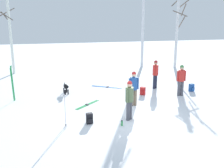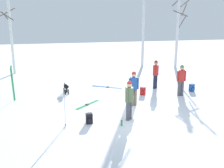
{
  "view_description": "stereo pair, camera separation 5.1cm",
  "coord_description": "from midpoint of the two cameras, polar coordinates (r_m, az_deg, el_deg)",
  "views": [
    {
      "loc": [
        -3.18,
        -10.32,
        4.47
      ],
      "look_at": [
        -0.54,
        2.31,
        1.0
      ],
      "focal_mm": 43.13,
      "sensor_mm": 36.0,
      "label": 1
    },
    {
      "loc": [
        -3.13,
        -10.33,
        4.47
      ],
      "look_at": [
        -0.54,
        2.31,
        1.0
      ],
      "focal_mm": 43.13,
      "sensor_mm": 36.0,
      "label": 2
    }
  ],
  "objects": [
    {
      "name": "backpack_1",
      "position": [
        15.03,
        6.63,
        -1.49
      ],
      "size": [
        0.34,
        0.35,
        0.44
      ],
      "color": "red",
      "rests_on": "ground_plane"
    },
    {
      "name": "ski_pair_lying_0",
      "position": [
        16.49,
        -0.96,
        -0.63
      ],
      "size": [
        1.77,
        1.1,
        0.05
      ],
      "color": "blue",
      "rests_on": "ground_plane"
    },
    {
      "name": "ski_pair_lying_1",
      "position": [
        13.46,
        -5.08,
        -4.36
      ],
      "size": [
        1.32,
        1.31,
        0.05
      ],
      "color": "green",
      "rests_on": "ground_plane"
    },
    {
      "name": "ski_poles_0",
      "position": [
        10.8,
        -9.85,
        -5.02
      ],
      "size": [
        0.07,
        0.23,
        1.51
      ],
      "color": "#B2B2BC",
      "rests_on": "ground_plane"
    },
    {
      "name": "person_3",
      "position": [
        15.08,
        14.58,
        1.18
      ],
      "size": [
        0.52,
        0.34,
        1.72
      ],
      "color": "#4C4C56",
      "rests_on": "ground_plane"
    },
    {
      "name": "birch_tree_2",
      "position": [
        22.56,
        6.81,
        13.57
      ],
      "size": [
        1.13,
        1.05,
        7.58
      ],
      "color": "silver",
      "rests_on": "ground_plane"
    },
    {
      "name": "backpack_0",
      "position": [
        16.27,
        16.64,
        -0.76
      ],
      "size": [
        0.31,
        0.33,
        0.44
      ],
      "color": "#1E4C99",
      "rests_on": "ground_plane"
    },
    {
      "name": "ground_plane",
      "position": [
        11.69,
        5.04,
        -7.5
      ],
      "size": [
        60.0,
        60.0,
        0.0
      ],
      "primitive_type": "plane",
      "color": "white"
    },
    {
      "name": "dog",
      "position": [
        15.31,
        -9.62,
        -0.63
      ],
      "size": [
        0.32,
        0.89,
        0.57
      ],
      "color": "black",
      "rests_on": "ground_plane"
    },
    {
      "name": "person_1",
      "position": [
        13.06,
        4.73,
        -0.5
      ],
      "size": [
        0.52,
        0.34,
        1.72
      ],
      "color": "#72604C",
      "rests_on": "ground_plane"
    },
    {
      "name": "backpack_2",
      "position": [
        11.22,
        -4.71,
        -7.29
      ],
      "size": [
        0.28,
        0.31,
        0.44
      ],
      "color": "black",
      "rests_on": "ground_plane"
    },
    {
      "name": "person_2",
      "position": [
        11.32,
        3.8,
        -2.94
      ],
      "size": [
        0.4,
        0.39,
        1.72
      ],
      "color": "#4C4C56",
      "rests_on": "ground_plane"
    },
    {
      "name": "water_bottle_0",
      "position": [
        11.0,
        2.2,
        -8.31
      ],
      "size": [
        0.08,
        0.08,
        0.23
      ],
      "color": "green",
      "rests_on": "ground_plane"
    },
    {
      "name": "person_4",
      "position": [
        16.21,
        9.32,
        2.42
      ],
      "size": [
        0.42,
        0.38,
        1.72
      ],
      "color": "#1E2338",
      "rests_on": "ground_plane"
    },
    {
      "name": "ski_pair_planted_0",
      "position": [
        14.66,
        -20.22,
        0.1
      ],
      "size": [
        0.11,
        0.18,
        1.86
      ],
      "color": "green",
      "rests_on": "ground_plane"
    },
    {
      "name": "birch_tree_3",
      "position": [
        22.71,
        13.86,
        10.91
      ],
      "size": [
        1.54,
        1.54,
        5.61
      ],
      "color": "silver",
      "rests_on": "ground_plane"
    },
    {
      "name": "birch_tree_1",
      "position": [
        21.01,
        -20.73,
        11.82
      ],
      "size": [
        1.64,
        1.64,
        7.46
      ],
      "color": "white",
      "rests_on": "ground_plane"
    }
  ]
}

